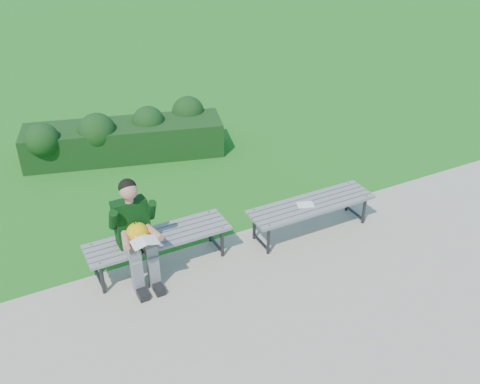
% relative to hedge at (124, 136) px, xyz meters
% --- Properties ---
extents(ground, '(80.00, 80.00, 0.00)m').
position_rel_hedge_xyz_m(ground, '(0.26, -3.06, -0.39)').
color(ground, '#2A6F1F').
rests_on(ground, ground).
extents(walkway, '(30.00, 3.50, 0.02)m').
position_rel_hedge_xyz_m(walkway, '(0.26, -4.81, -0.38)').
color(walkway, '#B8AA9C').
rests_on(walkway, ground).
extents(hedge, '(3.50, 1.72, 0.89)m').
position_rel_hedge_xyz_m(hedge, '(0.00, 0.00, 0.00)').
color(hedge, '#16431B').
rests_on(hedge, ground).
extents(bench_left, '(1.80, 0.50, 0.46)m').
position_rel_hedge_xyz_m(bench_left, '(-0.53, -3.25, 0.03)').
color(bench_left, gray).
rests_on(bench_left, walkway).
extents(bench_right, '(1.80, 0.50, 0.46)m').
position_rel_hedge_xyz_m(bench_right, '(1.58, -3.48, 0.03)').
color(bench_right, gray).
rests_on(bench_right, walkway).
extents(seated_boy, '(0.56, 0.76, 1.31)m').
position_rel_hedge_xyz_m(seated_boy, '(-0.83, -3.35, 0.33)').
color(seated_boy, slate).
rests_on(seated_boy, walkway).
extents(paper_sheet, '(0.26, 0.22, 0.01)m').
position_rel_hedge_xyz_m(paper_sheet, '(1.48, -3.48, 0.09)').
color(paper_sheet, white).
rests_on(paper_sheet, bench_right).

